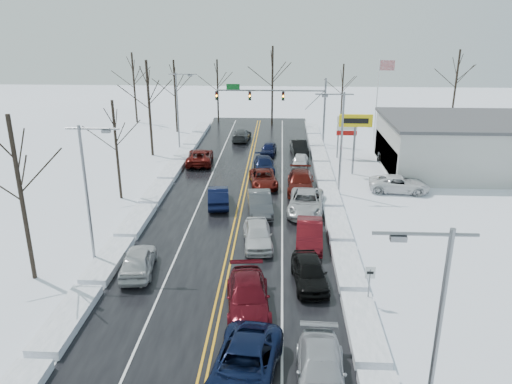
# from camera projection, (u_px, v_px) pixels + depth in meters

# --- Properties ---
(ground) EXTENTS (160.00, 160.00, 0.00)m
(ground) POSITION_uv_depth(u_px,v_px,m) (233.00, 240.00, 35.37)
(ground) COLOR white
(ground) RESTS_ON ground
(road_surface) EXTENTS (14.00, 84.00, 0.01)m
(road_surface) POSITION_uv_depth(u_px,v_px,m) (235.00, 228.00, 37.24)
(road_surface) COLOR black
(road_surface) RESTS_ON ground
(snow_bank_left) EXTENTS (1.68, 72.00, 0.50)m
(snow_bank_left) POSITION_uv_depth(u_px,v_px,m) (135.00, 226.00, 37.60)
(snow_bank_left) COLOR white
(snow_bank_left) RESTS_ON ground
(snow_bank_right) EXTENTS (1.68, 72.00, 0.50)m
(snow_bank_right) POSITION_uv_depth(u_px,v_px,m) (338.00, 230.00, 36.89)
(snow_bank_right) COLOR white
(snow_bank_right) RESTS_ON ground
(traffic_signal_mast) EXTENTS (13.28, 0.39, 8.00)m
(traffic_signal_mast) POSITION_uv_depth(u_px,v_px,m) (283.00, 99.00, 59.68)
(traffic_signal_mast) COLOR slate
(traffic_signal_mast) RESTS_ON ground
(tires_plus_sign) EXTENTS (3.20, 0.34, 6.00)m
(tires_plus_sign) POSITION_uv_depth(u_px,v_px,m) (355.00, 125.00, 48.23)
(tires_plus_sign) COLOR slate
(tires_plus_sign) RESTS_ON ground
(used_vehicles_sign) EXTENTS (2.20, 0.22, 4.65)m
(used_vehicles_sign) POSITION_uv_depth(u_px,v_px,m) (347.00, 128.00, 54.45)
(used_vehicles_sign) COLOR slate
(used_vehicles_sign) RESTS_ON ground
(speed_limit_sign) EXTENTS (0.55, 0.09, 2.35)m
(speed_limit_sign) POSITION_uv_depth(u_px,v_px,m) (370.00, 279.00, 26.91)
(speed_limit_sign) COLOR slate
(speed_limit_sign) RESTS_ON ground
(flagpole) EXTENTS (1.87, 1.20, 10.00)m
(flagpole) POSITION_uv_depth(u_px,v_px,m) (379.00, 94.00, 60.87)
(flagpole) COLOR silver
(flagpole) RESTS_ON ground
(dealership_building) EXTENTS (20.40, 12.40, 5.30)m
(dealership_building) POSITION_uv_depth(u_px,v_px,m) (486.00, 145.00, 50.27)
(dealership_building) COLOR #B3B3AE
(dealership_building) RESTS_ON ground
(streetlight_se) EXTENTS (3.20, 0.25, 9.00)m
(streetlight_se) POSITION_uv_depth(u_px,v_px,m) (432.00, 332.00, 16.26)
(streetlight_se) COLOR slate
(streetlight_se) RESTS_ON ground
(streetlight_ne) EXTENTS (3.20, 0.25, 9.00)m
(streetlight_ne) POSITION_uv_depth(u_px,v_px,m) (339.00, 135.00, 42.59)
(streetlight_ne) COLOR slate
(streetlight_ne) RESTS_ON ground
(streetlight_sw) EXTENTS (3.20, 0.25, 9.00)m
(streetlight_sw) POSITION_uv_depth(u_px,v_px,m) (89.00, 185.00, 30.21)
(streetlight_sw) COLOR slate
(streetlight_sw) RESTS_ON ground
(streetlight_nw) EXTENTS (3.20, 0.25, 9.00)m
(streetlight_nw) POSITION_uv_depth(u_px,v_px,m) (179.00, 106.00, 56.54)
(streetlight_nw) COLOR slate
(streetlight_nw) RESTS_ON ground
(tree_left_b) EXTENTS (4.00, 4.00, 10.00)m
(tree_left_b) POSITION_uv_depth(u_px,v_px,m) (16.00, 168.00, 27.91)
(tree_left_b) COLOR #2D231C
(tree_left_b) RESTS_ON ground
(tree_left_c) EXTENTS (3.40, 3.40, 8.50)m
(tree_left_c) POSITION_uv_depth(u_px,v_px,m) (115.00, 131.00, 41.39)
(tree_left_c) COLOR #2D231C
(tree_left_c) RESTS_ON ground
(tree_left_d) EXTENTS (4.20, 4.20, 10.50)m
(tree_left_d) POSITION_uv_depth(u_px,v_px,m) (148.00, 90.00, 54.11)
(tree_left_d) COLOR #2D231C
(tree_left_d) RESTS_ON ground
(tree_left_e) EXTENTS (3.80, 3.80, 9.50)m
(tree_left_e) POSITION_uv_depth(u_px,v_px,m) (175.00, 82.00, 65.62)
(tree_left_e) COLOR #2D231C
(tree_left_e) RESTS_ON ground
(tree_far_a) EXTENTS (4.00, 4.00, 10.00)m
(tree_far_a) POSITION_uv_depth(u_px,v_px,m) (133.00, 74.00, 71.48)
(tree_far_a) COLOR #2D231C
(tree_far_a) RESTS_ON ground
(tree_far_b) EXTENTS (3.60, 3.60, 9.00)m
(tree_far_b) POSITION_uv_depth(u_px,v_px,m) (217.00, 79.00, 72.09)
(tree_far_b) COLOR #2D231C
(tree_far_b) RESTS_ON ground
(tree_far_c) EXTENTS (4.40, 4.40, 11.00)m
(tree_far_c) POSITION_uv_depth(u_px,v_px,m) (273.00, 71.00, 69.36)
(tree_far_c) COLOR #2D231C
(tree_far_c) RESTS_ON ground
(tree_far_d) EXTENTS (3.40, 3.40, 8.50)m
(tree_far_d) POSITION_uv_depth(u_px,v_px,m) (343.00, 82.00, 70.89)
(tree_far_d) COLOR #2D231C
(tree_far_d) RESTS_ON ground
(tree_far_e) EXTENTS (4.20, 4.20, 10.50)m
(tree_far_e) POSITION_uv_depth(u_px,v_px,m) (457.00, 73.00, 70.14)
(tree_far_e) COLOR #2D231C
(tree_far_e) RESTS_ON ground
(queued_car_2) EXTENTS (3.50, 6.26, 1.65)m
(queued_car_2) POSITION_uv_depth(u_px,v_px,m) (245.00, 381.00, 21.71)
(queued_car_2) COLOR black
(queued_car_2) RESTS_ON ground
(queued_car_3) EXTENTS (2.86, 5.83, 1.63)m
(queued_car_3) POSITION_uv_depth(u_px,v_px,m) (248.00, 309.00, 27.02)
(queued_car_3) COLOR #4C0A12
(queued_car_3) RESTS_ON ground
(queued_car_4) EXTENTS (2.41, 4.97, 1.63)m
(queued_car_4) POSITION_uv_depth(u_px,v_px,m) (258.00, 245.00, 34.52)
(queued_car_4) COLOR silver
(queued_car_4) RESTS_ON ground
(queued_car_5) EXTENTS (2.37, 5.33, 1.70)m
(queued_car_5) POSITION_uv_depth(u_px,v_px,m) (260.00, 213.00, 40.08)
(queued_car_5) COLOR #3D3F42
(queued_car_5) RESTS_ON ground
(queued_car_6) EXTENTS (3.03, 5.39, 1.42)m
(queued_car_6) POSITION_uv_depth(u_px,v_px,m) (263.00, 186.00, 46.49)
(queued_car_6) COLOR #4F0F0A
(queued_car_6) RESTS_ON ground
(queued_car_7) EXTENTS (2.43, 5.13, 1.45)m
(queued_car_7) POSITION_uv_depth(u_px,v_px,m) (264.00, 172.00, 50.64)
(queued_car_7) COLOR black
(queued_car_7) RESTS_ON ground
(queued_car_8) EXTENTS (1.94, 4.06, 1.34)m
(queued_car_8) POSITION_uv_depth(u_px,v_px,m) (269.00, 155.00, 56.72)
(queued_car_8) COLOR black
(queued_car_8) RESTS_ON ground
(queued_car_12) EXTENTS (2.34, 4.86, 1.60)m
(queued_car_12) POSITION_uv_depth(u_px,v_px,m) (309.00, 284.00, 29.56)
(queued_car_12) COLOR black
(queued_car_12) RESTS_ON ground
(queued_car_13) EXTENTS (2.00, 5.12, 1.66)m
(queued_car_13) POSITION_uv_depth(u_px,v_px,m) (309.00, 245.00, 34.56)
(queued_car_13) COLOR #500A10
(queued_car_13) RESTS_ON ground
(queued_car_14) EXTENTS (3.32, 6.17, 1.65)m
(queued_car_14) POSITION_uv_depth(u_px,v_px,m) (306.00, 212.00, 40.32)
(queued_car_14) COLOR #BCBBBE
(queued_car_14) RESTS_ON ground
(queued_car_15) EXTENTS (2.50, 5.86, 1.68)m
(queued_car_15) POSITION_uv_depth(u_px,v_px,m) (300.00, 191.00, 45.16)
(queued_car_15) COLOR #460E09
(queued_car_15) RESTS_ON ground
(queued_car_16) EXTENTS (1.93, 4.02, 1.32)m
(queued_car_16) POSITION_uv_depth(u_px,v_px,m) (300.00, 167.00, 52.16)
(queued_car_16) COLOR silver
(queued_car_16) RESTS_ON ground
(queued_car_17) EXTENTS (2.13, 4.97, 1.59)m
(queued_car_17) POSITION_uv_depth(u_px,v_px,m) (299.00, 154.00, 56.89)
(queued_car_17) COLOR black
(queued_car_17) RESTS_ON ground
(oncoming_car_0) EXTENTS (2.28, 4.99, 1.59)m
(oncoming_car_0) POSITION_uv_depth(u_px,v_px,m) (219.00, 205.00, 41.78)
(oncoming_car_0) COLOR black
(oncoming_car_0) RESTS_ON ground
(oncoming_car_1) EXTENTS (3.02, 5.85, 1.58)m
(oncoming_car_1) POSITION_uv_depth(u_px,v_px,m) (200.00, 164.00, 53.33)
(oncoming_car_1) COLOR #4F0D0A
(oncoming_car_1) RESTS_ON ground
(oncoming_car_2) EXTENTS (2.35, 5.07, 1.43)m
(oncoming_car_2) POSITION_uv_depth(u_px,v_px,m) (242.00, 140.00, 63.18)
(oncoming_car_2) COLOR #3C3E41
(oncoming_car_2) RESTS_ON ground
(oncoming_car_3) EXTENTS (2.43, 4.88, 1.60)m
(oncoming_car_3) POSITION_uv_depth(u_px,v_px,m) (139.00, 272.00, 30.90)
(oncoming_car_3) COLOR #BBBBBD
(oncoming_car_3) RESTS_ON ground
(parked_car_0) EXTENTS (5.59, 3.04, 1.49)m
(parked_car_0) POSITION_uv_depth(u_px,v_px,m) (399.00, 192.00, 44.90)
(parked_car_0) COLOR white
(parked_car_0) RESTS_ON ground
(parked_car_1) EXTENTS (2.90, 6.12, 1.72)m
(parked_car_1) POSITION_uv_depth(u_px,v_px,m) (419.00, 176.00, 49.23)
(parked_car_1) COLOR #3E4143
(parked_car_1) RESTS_ON ground
(parked_car_2) EXTENTS (2.47, 4.83, 1.57)m
(parked_car_2) POSITION_uv_depth(u_px,v_px,m) (385.00, 158.00, 55.32)
(parked_car_2) COLOR black
(parked_car_2) RESTS_ON ground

